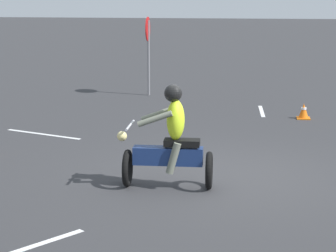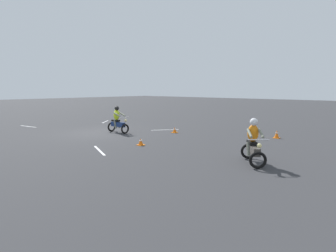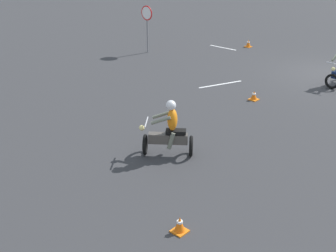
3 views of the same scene
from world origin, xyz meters
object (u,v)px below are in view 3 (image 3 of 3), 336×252
(traffic_cone_near_left, at_px, (254,96))
(traffic_cone_near_right, at_px, (248,44))
(motorcycle_rider_background, at_px, (169,132))
(stop_sign, at_px, (147,20))
(traffic_cone_mid_center, at_px, (180,225))

(traffic_cone_near_left, relative_size, traffic_cone_near_right, 0.91)
(traffic_cone_near_left, bearing_deg, traffic_cone_near_right, -54.69)
(traffic_cone_near_right, bearing_deg, motorcycle_rider_background, 113.77)
(stop_sign, relative_size, traffic_cone_near_left, 6.74)
(stop_sign, distance_m, traffic_cone_near_right, 5.49)
(motorcycle_rider_background, bearing_deg, traffic_cone_mid_center, -172.39)
(traffic_cone_near_left, bearing_deg, motorcycle_rider_background, 97.07)
(motorcycle_rider_background, xyz_separation_m, traffic_cone_near_left, (0.66, -5.34, -0.56))
(traffic_cone_mid_center, bearing_deg, stop_sign, -42.26)
(stop_sign, bearing_deg, motorcycle_rider_background, 138.23)
(motorcycle_rider_background, xyz_separation_m, stop_sign, (8.19, -7.31, 0.91))
(traffic_cone_near_right, height_order, traffic_cone_mid_center, traffic_cone_near_right)
(traffic_cone_near_left, bearing_deg, traffic_cone_mid_center, 112.48)
(stop_sign, relative_size, traffic_cone_mid_center, 6.13)
(motorcycle_rider_background, distance_m, traffic_cone_near_left, 5.41)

